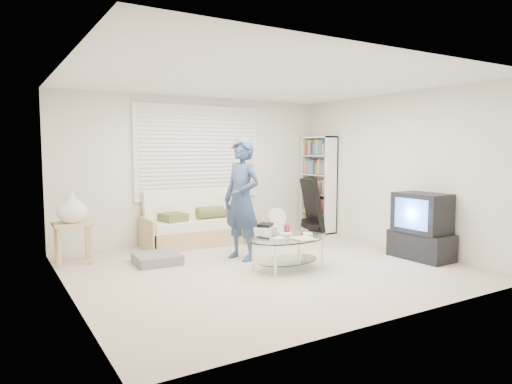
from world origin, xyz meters
TOP-DOWN VIEW (x-y plane):
  - ground at (0.00, 0.00)m, footprint 5.00×5.00m
  - room_shell at (0.00, 0.48)m, footprint 5.02×4.52m
  - window_blinds at (0.00, 2.20)m, footprint 2.32×0.08m
  - futon_sofa at (-0.15, 1.87)m, footprint 1.90×0.77m
  - grey_floor_pillow at (-1.21, 0.96)m, footprint 0.63×0.63m
  - side_table at (-2.22, 1.54)m, footprint 0.51×0.41m
  - bookshelf at (2.32, 1.80)m, footprint 0.29×0.78m
  - guitar_case at (2.03, 1.59)m, footprint 0.40×0.39m
  - floor_fan at (1.17, 1.53)m, footprint 0.35×0.23m
  - storage_bin at (0.76, 1.23)m, footprint 0.61×0.50m
  - tv_unit at (2.20, -0.77)m, footprint 0.51×0.90m
  - coffee_table at (0.18, -0.26)m, footprint 1.24×0.86m
  - standing_person at (-0.06, 0.56)m, footprint 0.58×0.73m

SIDE VIEW (x-z plane):
  - ground at x=0.00m, z-range 0.00..0.00m
  - grey_floor_pillow at x=-1.21m, z-range 0.00..0.14m
  - storage_bin at x=0.76m, z-range -0.02..0.35m
  - futon_sofa at x=-0.15m, z-range -0.16..0.77m
  - floor_fan at x=1.17m, z-range 0.05..0.62m
  - coffee_table at x=0.18m, z-range 0.07..0.63m
  - guitar_case at x=2.03m, z-range -0.06..0.99m
  - tv_unit at x=2.20m, z-range -0.01..0.96m
  - side_table at x=-2.22m, z-range 0.25..1.27m
  - standing_person at x=-0.06m, z-range 0.00..1.75m
  - bookshelf at x=2.32m, z-range 0.00..1.85m
  - window_blinds at x=0.00m, z-range 0.74..2.36m
  - room_shell at x=0.00m, z-range 0.37..2.88m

